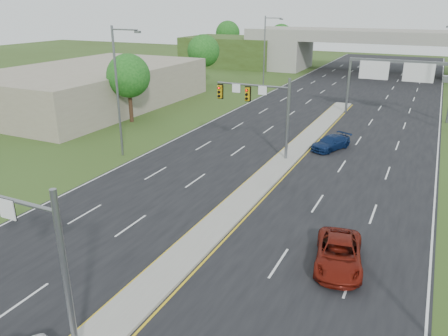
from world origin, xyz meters
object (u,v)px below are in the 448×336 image
overpass (377,55)px  car_far_a (339,254)px  signal_mast_near (13,237)px  car_far_b (331,143)px  signal_mast_far (262,104)px  sign_gantry (398,73)px

overpass → car_far_a: bearing=-83.8°
signal_mast_near → car_far_a: 15.00m
car_far_a → car_far_b: bearing=93.2°
signal_mast_far → sign_gantry: (8.95, 19.99, 0.51)m
signal_mast_far → overpass: (2.26, 55.07, -1.17)m
signal_mast_far → car_far_b: signal_mast_far is taller
sign_gantry → overpass: size_ratio=0.14×
signal_mast_near → car_far_b: bearing=80.3°
overpass → car_far_a: 69.88m
car_far_a → car_far_b: size_ratio=1.12×
car_far_a → signal_mast_near: bearing=-143.2°
signal_mast_far → overpass: overpass is taller
sign_gantry → car_far_a: bearing=-88.6°
signal_mast_near → sign_gantry: (8.95, 44.99, 0.51)m
car_far_b → sign_gantry: bearing=99.0°
signal_mast_near → signal_mast_far: size_ratio=1.00×
signal_mast_far → car_far_b: bearing=42.6°
signal_mast_near → sign_gantry: signal_mast_near is taller
signal_mast_near → sign_gantry: size_ratio=0.60×
signal_mast_near → signal_mast_far: bearing=90.0°
overpass → car_far_b: (2.81, -50.40, -2.90)m
overpass → signal_mast_far: bearing=-92.4°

